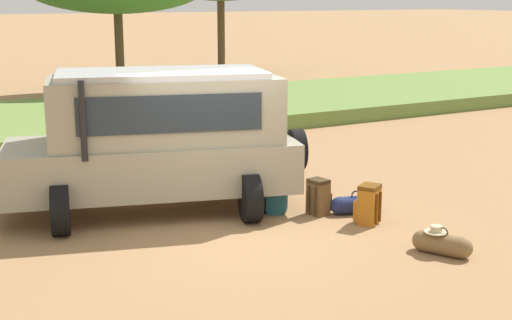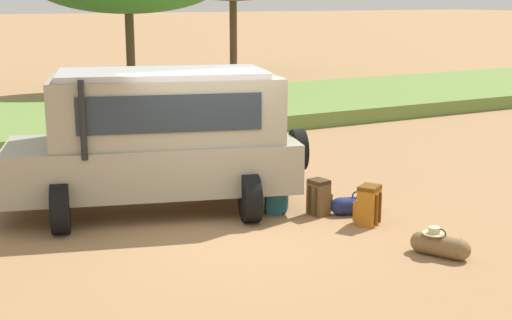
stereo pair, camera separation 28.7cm
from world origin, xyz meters
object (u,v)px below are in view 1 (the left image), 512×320
object	(u,v)px
safari_vehicle	(158,138)
duffel_bag_low_black_case	(442,244)
duffel_bag_soft_canvas	(356,205)
backpack_near_rear_wheel	(276,196)
backpack_beside_front_wheel	(368,205)
backpack_cluster_center	(319,197)

from	to	relation	value
safari_vehicle	duffel_bag_low_black_case	distance (m)	5.02
duffel_bag_low_black_case	duffel_bag_soft_canvas	world-z (taller)	duffel_bag_low_black_case
backpack_near_rear_wheel	duffel_bag_soft_canvas	size ratio (longest dim) A/B	0.68
backpack_beside_front_wheel	backpack_near_rear_wheel	world-z (taller)	backpack_beside_front_wheel
backpack_beside_front_wheel	duffel_bag_soft_canvas	size ratio (longest dim) A/B	0.76
backpack_cluster_center	duffel_bag_low_black_case	xyz separation A→B (m)	(0.42, -2.52, -0.14)
duffel_bag_low_black_case	backpack_beside_front_wheel	bearing A→B (deg)	90.67
backpack_cluster_center	backpack_near_rear_wheel	size ratio (longest dim) A/B	1.04
backpack_cluster_center	duffel_bag_low_black_case	bearing A→B (deg)	-80.59
backpack_near_rear_wheel	safari_vehicle	bearing A→B (deg)	146.39
safari_vehicle	backpack_beside_front_wheel	bearing A→B (deg)	-41.97
safari_vehicle	backpack_cluster_center	distance (m)	2.94
backpack_cluster_center	duffel_bag_low_black_case	size ratio (longest dim) A/B	0.74
safari_vehicle	backpack_near_rear_wheel	size ratio (longest dim) A/B	9.20
backpack_near_rear_wheel	duffel_bag_low_black_case	distance (m)	3.13
safari_vehicle	backpack_near_rear_wheel	xyz separation A→B (m)	(1.69, -1.12, -1.01)
backpack_cluster_center	duffel_bag_soft_canvas	distance (m)	0.66
duffel_bag_low_black_case	duffel_bag_soft_canvas	xyz separation A→B (m)	(0.16, 2.23, -0.01)
backpack_near_rear_wheel	duffel_bag_soft_canvas	xyz separation A→B (m)	(1.17, -0.73, -0.13)
safari_vehicle	duffel_bag_low_black_case	bearing A→B (deg)	-56.49
backpack_cluster_center	duffel_bag_soft_canvas	xyz separation A→B (m)	(0.57, -0.29, -0.15)
backpack_beside_front_wheel	backpack_cluster_center	world-z (taller)	backpack_beside_front_wheel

